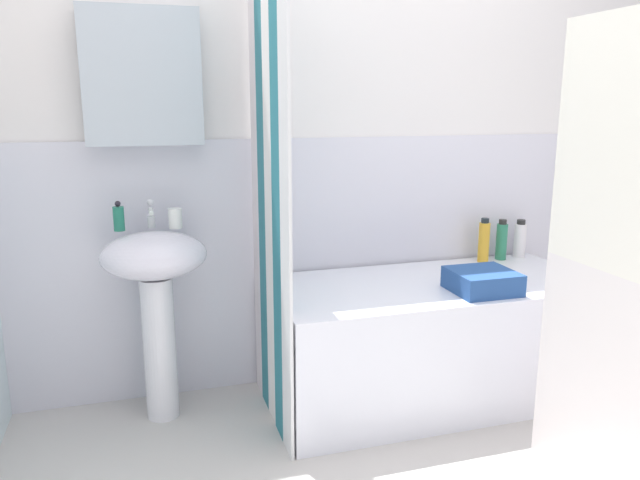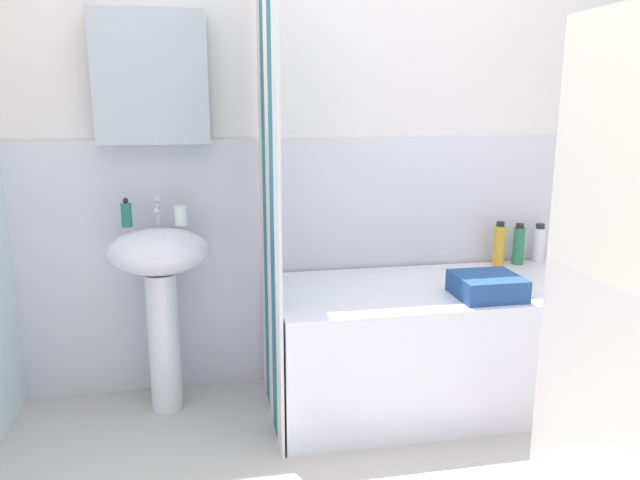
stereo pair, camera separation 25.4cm
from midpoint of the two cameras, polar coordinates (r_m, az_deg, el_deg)
The scene contains 11 objects.
wall_back_tiled at distance 2.93m, azimuth 4.01°, elevation 8.39°, with size 3.60×0.18×2.40m.
sink at distance 2.70m, azimuth -12.19°, elevation -3.62°, with size 0.44×0.34×0.83m.
faucet at distance 2.71m, azimuth -12.43°, elevation 2.61°, with size 0.03×0.12×0.12m.
soap_dispenser at distance 2.71m, azimuth -15.21°, elevation 2.34°, with size 0.05×0.05×0.13m.
toothbrush_cup at distance 2.70m, azimuth -10.33°, elevation 2.24°, with size 0.06×0.06×0.09m, color white.
bathtub at distance 2.90m, azimuth 13.52°, elevation -9.50°, with size 1.50×0.70×0.56m, color white.
shower_curtain at distance 2.49m, azimuth -1.89°, elevation 4.45°, with size 0.01×0.70×2.00m.
lotion_bottle at distance 3.34m, azimuth 21.96°, elevation -0.39°, with size 0.06×0.06×0.20m.
body_wash_bottle at distance 3.27m, azimuth 20.31°, elevation -0.46°, with size 0.06×0.06×0.21m.
conditioner_bottle at distance 3.19m, azimuth 18.69°, elevation -0.49°, with size 0.06×0.06×0.23m.
towel_folded at distance 2.69m, azimuth 18.06°, elevation -4.17°, with size 0.27×0.26×0.09m, color #264A88.
Camera 2 is at (-0.68, -1.59, 1.35)m, focal length 34.06 mm.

